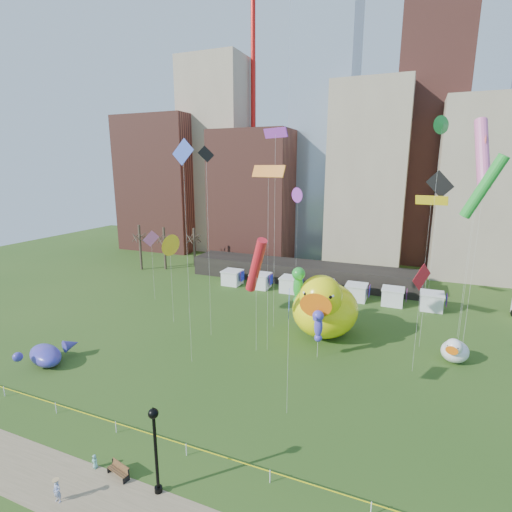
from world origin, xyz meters
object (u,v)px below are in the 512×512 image
at_px(small_duck, 455,350).
at_px(park_bench, 119,470).
at_px(big_duck, 324,307).
at_px(toddler, 95,461).
at_px(whale_inflatable, 47,354).
at_px(woman, 57,491).
at_px(lamppost, 155,441).
at_px(seahorse_purple, 318,323).
at_px(seahorse_green, 298,283).

height_order(small_duck, park_bench, small_duck).
relative_size(big_duck, toddler, 10.68).
relative_size(whale_inflatable, toddler, 6.17).
bearing_deg(whale_inflatable, woman, -17.08).
relative_size(small_duck, woman, 2.68).
height_order(big_duck, toddler, big_duck).
distance_m(big_duck, lamppost, 25.55).
relative_size(whale_inflatable, woman, 4.09).
bearing_deg(seahorse_purple, seahorse_green, 129.53).
relative_size(big_duck, lamppost, 1.76).
bearing_deg(lamppost, seahorse_green, 89.13).
relative_size(park_bench, lamppost, 0.29).
xyz_separation_m(small_duck, seahorse_green, (-17.17, 3.37, 3.98)).
height_order(park_bench, woman, woman).
distance_m(seahorse_green, whale_inflatable, 27.88).
bearing_deg(seahorse_purple, toddler, -106.15).
bearing_deg(seahorse_green, lamppost, -111.89).
relative_size(seahorse_purple, park_bench, 3.02).
relative_size(seahorse_green, whale_inflatable, 1.23).
relative_size(whale_inflatable, park_bench, 3.47).
distance_m(seahorse_purple, whale_inflatable, 27.00).
bearing_deg(toddler, small_duck, 51.37).
xyz_separation_m(small_duck, whale_inflatable, (-37.17, -15.59, -0.30)).
distance_m(lamppost, toddler, 5.78).
relative_size(big_duck, park_bench, 5.99).
distance_m(small_duck, lamppost, 30.08).
bearing_deg(seahorse_green, whale_inflatable, -157.53).
bearing_deg(woman, toddler, 86.89).
height_order(small_duck, seahorse_green, seahorse_green).
distance_m(big_duck, seahorse_purple, 5.25).
relative_size(seahorse_green, park_bench, 4.26).
relative_size(seahorse_purple, toddler, 5.39).
height_order(whale_inflatable, toddler, whale_inflatable).
bearing_deg(small_duck, big_duck, -168.49).
bearing_deg(toddler, lamppost, 4.20).
distance_m(small_duck, park_bench, 31.80).
bearing_deg(seahorse_purple, whale_inflatable, -145.35).
bearing_deg(seahorse_purple, park_bench, -101.64).
bearing_deg(seahorse_purple, big_duck, 105.90).
height_order(small_duck, seahorse_purple, seahorse_purple).
relative_size(lamppost, toddler, 6.07).
height_order(lamppost, woman, lamppost).
height_order(big_duck, small_duck, big_duck).
bearing_deg(park_bench, seahorse_purple, 80.85).
xyz_separation_m(lamppost, toddler, (-4.92, 0.00, -3.03)).
relative_size(park_bench, toddler, 1.78).
distance_m(seahorse_purple, toddler, 22.45).
height_order(park_bench, toddler, toddler).
bearing_deg(seahorse_green, park_bench, -118.12).
xyz_separation_m(seahorse_purple, park_bench, (-7.82, -19.90, -3.26)).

